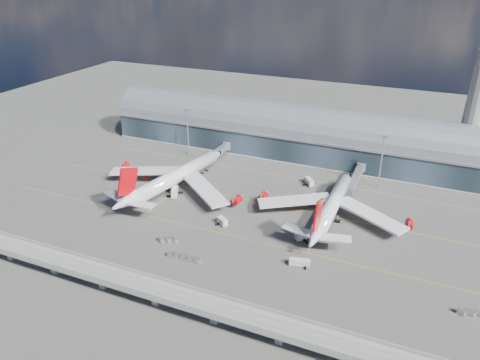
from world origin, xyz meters
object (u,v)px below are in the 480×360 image
at_px(service_truck_1, 222,221).
at_px(service_truck_4, 314,199).
at_px(floodlight_mast_right, 381,161).
at_px(cargo_train_0, 168,240).
at_px(service_truck_3, 303,236).
at_px(cargo_train_1, 184,257).
at_px(service_truck_2, 300,262).
at_px(airliner_right, 332,206).
at_px(floodlight_mast_left, 188,131).
at_px(service_truck_0, 175,192).
at_px(service_truck_5, 309,182).
at_px(cargo_train_2, 471,312).
at_px(airliner_left, 173,178).

bearing_deg(service_truck_1, service_truck_4, -7.81).
relative_size(floodlight_mast_right, cargo_train_0, 3.26).
relative_size(service_truck_3, cargo_train_1, 0.47).
relative_size(floodlight_mast_right, service_truck_2, 3.44).
distance_m(airliner_right, cargo_train_1, 64.20).
distance_m(floodlight_mast_left, service_truck_3, 99.27).
height_order(service_truck_0, service_truck_3, service_truck_0).
relative_size(airliner_right, cargo_train_0, 8.42).
distance_m(service_truck_1, service_truck_5, 53.87).
bearing_deg(service_truck_2, floodlight_mast_left, 36.63).
distance_m(airliner_right, cargo_train_2, 65.71).
bearing_deg(cargo_train_2, airliner_left, 92.33).
bearing_deg(floodlight_mast_right, service_truck_2, -101.87).
height_order(service_truck_1, cargo_train_1, service_truck_1).
relative_size(airliner_left, service_truck_0, 8.83).
xyz_separation_m(floodlight_mast_right, service_truck_5, (-30.10, -9.68, -12.06)).
bearing_deg(floodlight_mast_right, service_truck_1, -131.28).
distance_m(airliner_left, cargo_train_1, 55.75).
bearing_deg(service_truck_3, service_truck_4, 139.52).
relative_size(service_truck_5, cargo_train_1, 0.50).
height_order(service_truck_0, service_truck_4, service_truck_0).
distance_m(floodlight_mast_left, service_truck_4, 81.50).
bearing_deg(cargo_train_1, service_truck_4, -24.17).
xyz_separation_m(service_truck_4, cargo_train_0, (-41.43, -52.89, -0.67)).
bearing_deg(service_truck_4, cargo_train_2, -32.08).
bearing_deg(cargo_train_2, cargo_train_1, 114.46).
bearing_deg(airliner_right, floodlight_mast_right, 69.53).
xyz_separation_m(service_truck_2, cargo_train_1, (-38.56, -12.78, -0.47)).
xyz_separation_m(floodlight_mast_left, service_truck_2, (84.58, -73.32, -12.27)).
xyz_separation_m(airliner_right, service_truck_1, (-38.50, -22.34, -3.98)).
bearing_deg(service_truck_5, service_truck_1, -154.26).
bearing_deg(service_truck_3, service_truck_5, 144.61).
height_order(service_truck_3, service_truck_5, service_truck_5).
height_order(airliner_right, cargo_train_1, airliner_right).
xyz_separation_m(floodlight_mast_right, airliner_right, (-13.29, -36.65, -8.16)).
bearing_deg(floodlight_mast_left, service_truck_5, -7.88).
xyz_separation_m(service_truck_1, service_truck_3, (32.52, 2.51, 0.01)).
relative_size(floodlight_mast_left, cargo_train_0, 3.26).
distance_m(service_truck_2, cargo_train_2, 54.15).
relative_size(service_truck_1, service_truck_4, 0.98).
bearing_deg(floodlight_mast_left, floodlight_mast_right, 0.00).
bearing_deg(floodlight_mast_left, service_truck_2, -40.92).
height_order(service_truck_5, cargo_train_2, service_truck_5).
bearing_deg(service_truck_3, service_truck_2, -35.54).
relative_size(floodlight_mast_right, service_truck_1, 4.61).
height_order(airliner_right, service_truck_4, airliner_right).
bearing_deg(floodlight_mast_right, service_truck_4, -132.61).
xyz_separation_m(floodlight_mast_left, service_truck_4, (76.42, -25.63, -12.05)).
bearing_deg(service_truck_2, service_truck_0, 54.21).
distance_m(airliner_right, service_truck_5, 32.03).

